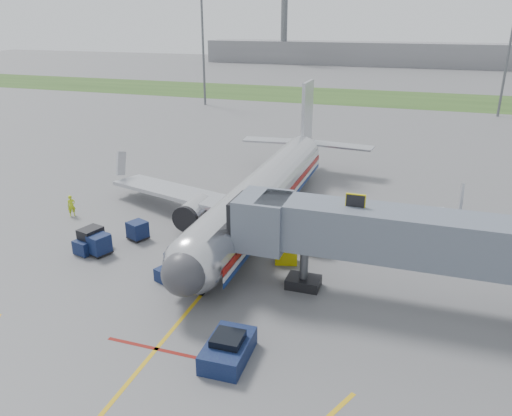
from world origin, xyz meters
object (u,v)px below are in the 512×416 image
(airliner, at_px, (264,192))
(belt_loader, at_px, (181,267))
(pushback_tug, at_px, (228,349))
(baggage_tug, at_px, (92,241))
(ramp_worker, at_px, (71,206))

(airliner, bearing_deg, belt_loader, -102.51)
(pushback_tug, distance_m, belt_loader, 9.96)
(pushback_tug, relative_size, belt_loader, 0.78)
(airliner, height_order, baggage_tug, airliner)
(baggage_tug, distance_m, belt_loader, 8.29)
(airliner, distance_m, pushback_tug, 19.30)
(airliner, relative_size, ramp_worker, 18.55)
(ramp_worker, bearing_deg, pushback_tug, -82.20)
(belt_loader, bearing_deg, ramp_worker, 154.73)
(pushback_tug, height_order, baggage_tug, baggage_tug)
(airliner, height_order, pushback_tug, airliner)
(baggage_tug, distance_m, ramp_worker, 8.13)
(belt_loader, height_order, ramp_worker, belt_loader)
(pushback_tug, bearing_deg, ramp_worker, 145.41)
(airliner, bearing_deg, ramp_worker, -164.93)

